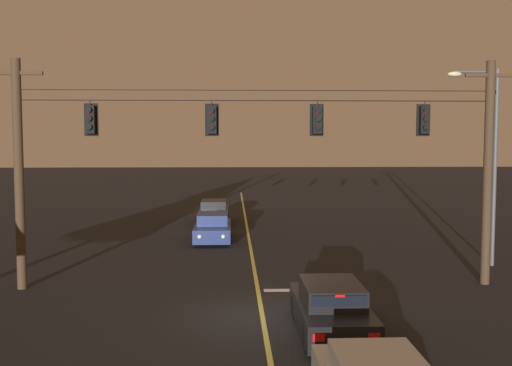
% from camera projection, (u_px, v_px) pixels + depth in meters
% --- Properties ---
extents(ground_plane, '(180.00, 180.00, 0.00)m').
position_uv_depth(ground_plane, '(263.00, 317.00, 17.19)').
color(ground_plane, black).
extents(lane_centre_stripe, '(0.14, 60.00, 0.01)m').
position_uv_depth(lane_centre_stripe, '(251.00, 253.00, 26.79)').
color(lane_centre_stripe, '#D1C64C').
rests_on(lane_centre_stripe, ground).
extents(stop_bar_paint, '(3.40, 0.36, 0.01)m').
position_uv_depth(stop_bar_paint, '(313.00, 290.00, 20.29)').
color(stop_bar_paint, silver).
rests_on(stop_bar_paint, ground).
extents(signal_span_assembly, '(18.11, 0.32, 7.89)m').
position_uv_depth(signal_span_assembly, '(257.00, 170.00, 20.50)').
color(signal_span_assembly, '#423021').
rests_on(signal_span_assembly, ground).
extents(traffic_light_leftmost, '(0.48, 0.41, 1.22)m').
position_uv_depth(traffic_light_leftmost, '(90.00, 119.00, 20.12)').
color(traffic_light_leftmost, black).
extents(traffic_light_left_inner, '(0.48, 0.41, 1.22)m').
position_uv_depth(traffic_light_left_inner, '(212.00, 120.00, 20.29)').
color(traffic_light_left_inner, black).
extents(traffic_light_centre, '(0.48, 0.41, 1.22)m').
position_uv_depth(traffic_light_centre, '(317.00, 120.00, 20.44)').
color(traffic_light_centre, black).
extents(traffic_light_right_inner, '(0.48, 0.41, 1.22)m').
position_uv_depth(traffic_light_right_inner, '(425.00, 120.00, 20.59)').
color(traffic_light_right_inner, black).
extents(car_waiting_near_lane, '(1.80, 4.33, 1.39)m').
position_uv_depth(car_waiting_near_lane, '(331.00, 309.00, 15.77)').
color(car_waiting_near_lane, black).
rests_on(car_waiting_near_lane, ground).
extents(car_oncoming_lead, '(1.80, 4.42, 1.39)m').
position_uv_depth(car_oncoming_lead, '(213.00, 228.00, 30.05)').
color(car_oncoming_lead, navy).
rests_on(car_oncoming_lead, ground).
extents(car_oncoming_trailing, '(1.80, 4.42, 1.39)m').
position_uv_depth(car_oncoming_trailing, '(214.00, 212.00, 36.32)').
color(car_oncoming_trailing, black).
rests_on(car_oncoming_trailing, ground).
extents(street_lamp_corner, '(2.11, 0.30, 7.96)m').
position_uv_depth(street_lamp_corner, '(488.00, 149.00, 23.80)').
color(street_lamp_corner, '#4C4F54').
rests_on(street_lamp_corner, ground).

